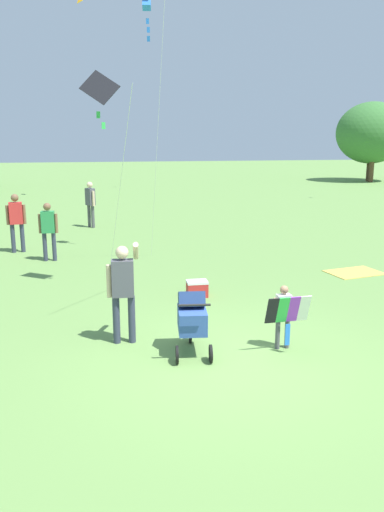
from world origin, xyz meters
The scene contains 12 objects.
ground_plane centered at (0.00, 0.00, 0.00)m, with size 120.00×120.00×0.00m, color #668E47.
treeline_distant centered at (-4.30, 27.43, 3.80)m, with size 41.95×7.75×6.67m.
child_with_butterfly_kite centered at (0.97, 0.34, 0.65)m, with size 0.73×0.36×1.07m.
person_adult_flyer centered at (-1.57, 1.07, 1.01)m, with size 0.56×0.50×1.74m.
stroller centered at (-0.51, 0.48, 0.61)m, with size 0.58×1.10×1.03m.
kite_adult_black centered at (-1.80, 4.06, 4.20)m, with size 0.93×3.18×4.75m.
kite_orange_delta centered at (-0.51, 7.41, 6.74)m, with size 0.37×2.24×7.11m.
person_red_shirt centered at (-2.30, 12.45, 1.01)m, with size 0.39×0.48×1.71m.
person_sitting_far centered at (-4.37, 8.51, 1.02)m, with size 0.55×0.28×1.74m.
person_couple_left centered at (-3.35, 7.25, 0.95)m, with size 0.52×0.23×1.62m.
picnic_blanket centered at (4.40, 4.61, 0.01)m, with size 1.34×0.93×0.02m, color gold.
cooler_box centered at (0.10, 3.37, 0.18)m, with size 0.45×0.33×0.35m.
Camera 1 is at (-1.84, -7.20, 3.44)m, focal length 36.30 mm.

